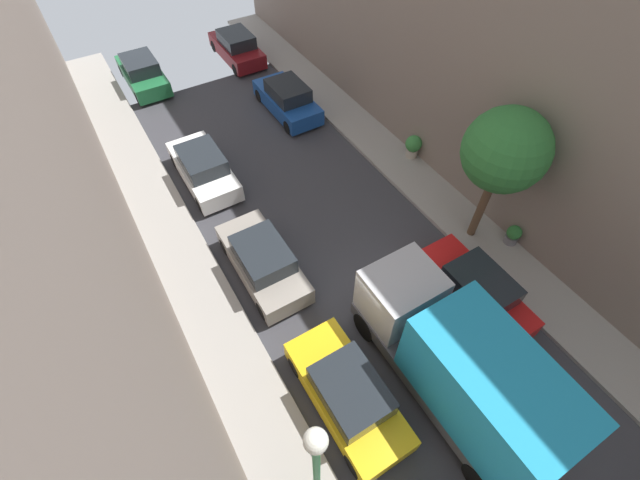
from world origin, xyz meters
name	(u,v)px	position (x,y,z in m)	size (l,w,h in m)	color
ground	(376,302)	(0.00, 0.00, 0.00)	(32.00, 32.00, 0.00)	#38383D
sidewalk_left	(241,375)	(-5.00, 0.00, 0.07)	(2.00, 44.00, 0.15)	gray
sidewalk_right	(484,242)	(5.00, 0.00, 0.07)	(2.00, 44.00, 0.15)	gray
parked_car_left_2	(348,394)	(-2.70, -2.30, 0.72)	(1.78, 4.20, 1.57)	gold
parked_car_left_3	(263,261)	(-2.70, 3.03, 0.72)	(1.78, 4.20, 1.57)	gray
parked_car_left_4	(203,168)	(-2.70, 8.63, 0.72)	(1.78, 4.20, 1.57)	white
parked_car_left_5	(143,73)	(-2.70, 17.40, 0.72)	(1.78, 4.20, 1.57)	#1E6638
parked_car_right_1	(474,291)	(2.70, -1.62, 0.72)	(1.78, 4.20, 1.57)	red
parked_car_right_2	(287,99)	(2.70, 11.30, 0.72)	(1.78, 4.20, 1.57)	#194799
parked_car_right_3	(237,47)	(2.70, 17.37, 0.72)	(1.78, 4.20, 1.57)	maroon
delivery_truck	(461,367)	(0.00, -3.53, 1.79)	(2.26, 6.60, 3.38)	#4C4C51
street_tree_1	(505,151)	(4.84, 0.56, 4.08)	(2.73, 2.73, 5.32)	brown
potted_plant_0	(513,235)	(5.77, -0.51, 0.56)	(0.53, 0.53, 0.80)	slate
potted_plant_5	(413,146)	(5.74, 5.29, 0.72)	(0.72, 0.72, 1.03)	#B2A899
lamp_post	(316,461)	(-4.60, -3.82, 3.56)	(0.44, 0.44, 5.13)	#26723F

